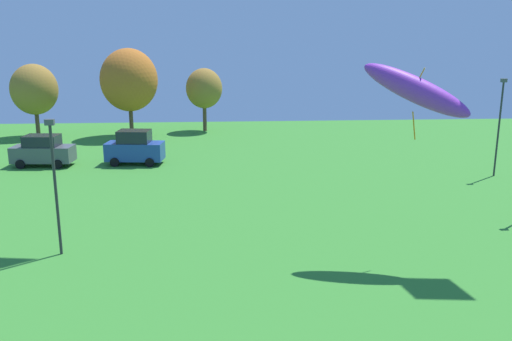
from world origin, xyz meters
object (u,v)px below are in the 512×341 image
treeline_tree_3 (204,89)px  parked_car_leftmost (43,151)px  light_post_2 (55,179)px  kite_flying_6 (416,90)px  light_post_1 (499,122)px  treeline_tree_1 (34,90)px  parked_car_second_from_left (135,148)px  treeline_tree_2 (129,80)px

treeline_tree_3 → parked_car_leftmost: bearing=-128.0°
light_post_2 → kite_flying_6: bearing=-4.0°
light_post_1 → treeline_tree_1: size_ratio=0.96×
kite_flying_6 → parked_car_second_from_left: 23.00m
treeline_tree_3 → light_post_1: bearing=-44.7°
parked_car_leftmost → light_post_2: (5.70, -16.48, 2.14)m
treeline_tree_1 → treeline_tree_3: (15.11, 2.21, -0.20)m
parked_car_leftmost → treeline_tree_3: (11.03, 14.10, 3.00)m
kite_flying_6 → treeline_tree_2: (-15.64, 28.95, -1.69)m
light_post_1 → treeline_tree_1: (-34.38, 16.85, 0.73)m
parked_car_leftmost → treeline_tree_1: treeline_tree_1 is taller
light_post_1 → treeline_tree_2: (-25.89, 16.44, 1.56)m
light_post_2 → parked_car_leftmost: bearing=109.1°
kite_flying_6 → parked_car_second_from_left: bearing=127.9°
light_post_1 → treeline_tree_1: bearing=153.9°
parked_car_second_from_left → treeline_tree_1: treeline_tree_1 is taller
kite_flying_6 → treeline_tree_2: size_ratio=0.57×
parked_car_leftmost → light_post_1: light_post_1 is taller
treeline_tree_2 → treeline_tree_3: (6.62, 2.62, -1.03)m
light_post_1 → treeline_tree_3: (-19.27, 19.06, 0.53)m
parked_car_second_from_left → treeline_tree_3: 15.00m
light_post_1 → treeline_tree_1: treeline_tree_1 is taller
parked_car_leftmost → light_post_2: light_post_2 is taller
treeline_tree_3 → treeline_tree_1: bearing=-171.7°
parked_car_second_from_left → light_post_2: size_ratio=0.74×
kite_flying_6 → light_post_1: 16.50m
light_post_2 → treeline_tree_3: bearing=80.1°
parked_car_second_from_left → treeline_tree_1: (-10.45, 11.76, 3.09)m
kite_flying_6 → treeline_tree_2: bearing=118.4°
light_post_1 → parked_car_leftmost: bearing=170.7°
parked_car_second_from_left → light_post_1: (23.93, -5.10, 2.36)m
parked_car_leftmost → light_post_1: (30.30, -4.96, 2.47)m
treeline_tree_2 → kite_flying_6: bearing=-61.6°
parked_car_leftmost → treeline_tree_3: 18.15m
kite_flying_6 → parked_car_leftmost: kite_flying_6 is taller
parked_car_second_from_left → treeline_tree_3: bearing=78.1°
light_post_2 → treeline_tree_2: size_ratio=0.72×
light_post_1 → parked_car_second_from_left: bearing=168.0°
light_post_1 → treeline_tree_3: size_ratio=1.05×
treeline_tree_1 → light_post_2: bearing=-71.0°
kite_flying_6 → light_post_2: kite_flying_6 is taller
parked_car_second_from_left → parked_car_leftmost: bearing=-172.2°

